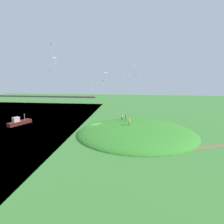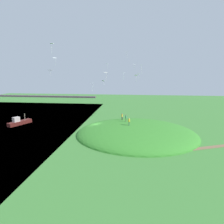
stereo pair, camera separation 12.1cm
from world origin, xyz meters
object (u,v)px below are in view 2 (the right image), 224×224
(person_with_child, at_px, (129,121))
(kite_10, at_px, (136,76))
(kite_4, at_px, (141,66))
(kite_9, at_px, (106,73))
(kite_11, at_px, (124,74))
(boat_on_lake, at_px, (19,122))
(kite_3, at_px, (51,70))
(kite_2, at_px, (126,52))
(kite_1, at_px, (134,65))
(kite_12, at_px, (103,81))
(kite_5, at_px, (107,64))
(person_walking_path, at_px, (122,116))
(person_on_hilltop, at_px, (126,117))
(kite_6, at_px, (55,58))
(kite_0, at_px, (92,84))
(kite_7, at_px, (52,44))
(kite_8, at_px, (139,74))

(person_with_child, relative_size, kite_10, 0.91)
(person_with_child, relative_size, kite_4, 0.78)
(kite_9, xyz_separation_m, kite_11, (3.59, 10.54, -0.17))
(boat_on_lake, xyz_separation_m, kite_3, (9.47, 0.86, 13.73))
(person_with_child, bearing_deg, kite_3, -108.57)
(kite_2, xyz_separation_m, kite_3, (-19.04, -3.72, -4.59))
(kite_4, height_order, kite_9, kite_4)
(kite_2, bearing_deg, kite_9, -120.85)
(kite_1, relative_size, kite_12, 0.87)
(kite_1, distance_m, kite_5, 7.93)
(person_walking_path, xyz_separation_m, kite_1, (2.73, 10.90, 13.06))
(kite_4, relative_size, kite_10, 1.17)
(person_with_child, relative_size, kite_5, 1.22)
(person_walking_path, distance_m, kite_10, 13.17)
(boat_on_lake, relative_size, person_on_hilltop, 3.99)
(kite_5, bearing_deg, kite_6, -139.10)
(person_walking_path, height_order, kite_0, kite_0)
(kite_2, bearing_deg, kite_1, 72.08)
(kite_6, distance_m, kite_7, 10.62)
(boat_on_lake, height_order, kite_4, kite_4)
(person_on_hilltop, bearing_deg, kite_12, -142.19)
(kite_7, bearing_deg, kite_2, 47.85)
(person_walking_path, relative_size, kite_8, 0.99)
(kite_6, bearing_deg, kite_7, -68.86)
(kite_6, distance_m, kite_12, 17.36)
(kite_6, bearing_deg, kite_8, 31.20)
(kite_0, relative_size, kite_2, 1.30)
(kite_9, relative_size, kite_10, 1.00)
(person_with_child, bearing_deg, kite_10, 172.41)
(boat_on_lake, bearing_deg, kite_2, 121.73)
(kite_0, xyz_separation_m, kite_6, (-9.78, 2.92, 5.89))
(kite_3, xyz_separation_m, kite_10, (21.76, 7.40, -1.36))
(kite_2, height_order, kite_3, kite_2)
(kite_6, xyz_separation_m, kite_11, (16.42, 8.31, -3.67))
(kite_3, distance_m, kite_7, 13.22)
(person_walking_path, height_order, kite_12, kite_12)
(kite_3, bearing_deg, kite_2, 11.05)
(kite_1, xyz_separation_m, kite_11, (-2.87, -3.30, -2.62))
(kite_6, bearing_deg, kite_10, 23.60)
(boat_on_lake, xyz_separation_m, kite_2, (28.52, 4.58, 18.32))
(person_with_child, xyz_separation_m, kite_2, (-1.27, 9.93, 15.68))
(kite_3, height_order, kite_7, kite_7)
(kite_4, xyz_separation_m, kite_11, (-4.65, 5.63, -1.83))
(kite_5, distance_m, kite_7, 21.39)
(kite_4, bearing_deg, kite_3, -176.54)
(person_walking_path, bearing_deg, kite_2, -122.65)
(kite_6, bearing_deg, person_with_child, -14.97)
(boat_on_lake, distance_m, kite_5, 29.30)
(boat_on_lake, xyz_separation_m, kite_1, (30.65, 11.18, 15.49))
(kite_2, height_order, kite_12, kite_2)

